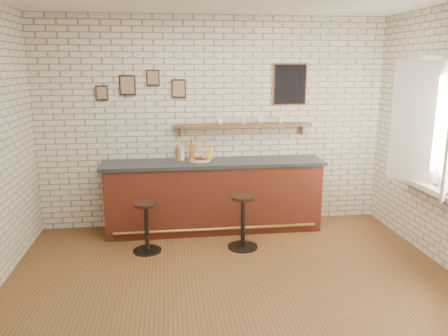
# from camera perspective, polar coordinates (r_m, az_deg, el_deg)

# --- Properties ---
(ground) EXTENTS (5.00, 5.00, 0.00)m
(ground) POSITION_cam_1_polar(r_m,az_deg,el_deg) (4.88, 1.46, -15.09)
(ground) COLOR brown
(ground) RESTS_ON ground
(bar_counter) EXTENTS (3.10, 0.65, 1.01)m
(bar_counter) POSITION_cam_1_polar(r_m,az_deg,el_deg) (6.24, -1.32, -3.61)
(bar_counter) COLOR #542116
(bar_counter) RESTS_ON ground
(sandwich_plate) EXTENTS (0.28, 0.28, 0.01)m
(sandwich_plate) POSITION_cam_1_polar(r_m,az_deg,el_deg) (6.13, -3.13, 0.98)
(sandwich_plate) COLOR white
(sandwich_plate) RESTS_ON bar_counter
(ciabatta_sandwich) EXTENTS (0.21, 0.16, 0.06)m
(ciabatta_sandwich) POSITION_cam_1_polar(r_m,az_deg,el_deg) (6.12, -3.05, 1.33)
(ciabatta_sandwich) COLOR tan
(ciabatta_sandwich) RESTS_ON sandwich_plate
(potato_chips) EXTENTS (0.26, 0.19, 0.00)m
(potato_chips) POSITION_cam_1_polar(r_m,az_deg,el_deg) (6.12, -3.33, 1.04)
(potato_chips) COLOR #C78F46
(potato_chips) RESTS_ON sandwich_plate
(bitters_bottle_brown) EXTENTS (0.07, 0.07, 0.21)m
(bitters_bottle_brown) POSITION_cam_1_polar(r_m,az_deg,el_deg) (6.19, -6.09, 1.81)
(bitters_bottle_brown) COLOR brown
(bitters_bottle_brown) RESTS_ON bar_counter
(bitters_bottle_white) EXTENTS (0.06, 0.06, 0.24)m
(bitters_bottle_white) POSITION_cam_1_polar(r_m,az_deg,el_deg) (6.19, -5.53, 1.93)
(bitters_bottle_white) COLOR white
(bitters_bottle_white) RESTS_ON bar_counter
(bitters_bottle_amber) EXTENTS (0.07, 0.07, 0.29)m
(bitters_bottle_amber) POSITION_cam_1_polar(r_m,az_deg,el_deg) (6.19, -4.26, 2.16)
(bitters_bottle_amber) COLOR #AD571C
(bitters_bottle_amber) RESTS_ON bar_counter
(condiment_bottle_yellow) EXTENTS (0.06, 0.06, 0.20)m
(condiment_bottle_yellow) POSITION_cam_1_polar(r_m,az_deg,el_deg) (6.22, -1.80, 1.90)
(condiment_bottle_yellow) COLOR yellow
(condiment_bottle_yellow) RESTS_ON bar_counter
(bar_stool_left) EXTENTS (0.36, 0.36, 0.65)m
(bar_stool_left) POSITION_cam_1_polar(r_m,az_deg,el_deg) (5.63, -10.08, -7.40)
(bar_stool_left) COLOR black
(bar_stool_left) RESTS_ON ground
(bar_stool_right) EXTENTS (0.39, 0.39, 0.70)m
(bar_stool_right) POSITION_cam_1_polar(r_m,az_deg,el_deg) (5.66, 2.50, -6.81)
(bar_stool_right) COLOR black
(bar_stool_right) RESTS_ON ground
(wall_shelf) EXTENTS (2.00, 0.18, 0.18)m
(wall_shelf) POSITION_cam_1_polar(r_m,az_deg,el_deg) (6.29, 2.46, 5.58)
(wall_shelf) COLOR brown
(wall_shelf) RESTS_ON ground
(shelf_cup_a) EXTENTS (0.15, 0.15, 0.09)m
(shelf_cup_a) POSITION_cam_1_polar(r_m,az_deg,el_deg) (6.23, -0.58, 6.16)
(shelf_cup_a) COLOR white
(shelf_cup_a) RESTS_ON wall_shelf
(shelf_cup_b) EXTENTS (0.14, 0.14, 0.09)m
(shelf_cup_b) POSITION_cam_1_polar(r_m,az_deg,el_deg) (6.28, 2.51, 6.20)
(shelf_cup_b) COLOR white
(shelf_cup_b) RESTS_ON wall_shelf
(shelf_cup_c) EXTENTS (0.13, 0.13, 0.10)m
(shelf_cup_c) POSITION_cam_1_polar(r_m,az_deg,el_deg) (6.33, 4.72, 6.23)
(shelf_cup_c) COLOR white
(shelf_cup_c) RESTS_ON wall_shelf
(shelf_cup_d) EXTENTS (0.13, 0.13, 0.09)m
(shelf_cup_d) POSITION_cam_1_polar(r_m,az_deg,el_deg) (6.40, 7.33, 6.23)
(shelf_cup_d) COLOR white
(shelf_cup_d) RESTS_ON wall_shelf
(back_wall_decor) EXTENTS (2.96, 0.02, 0.56)m
(back_wall_decor) POSITION_cam_1_polar(r_m,az_deg,el_deg) (6.29, 0.79, 10.79)
(back_wall_decor) COLOR black
(back_wall_decor) RESTS_ON ground
(window_sill) EXTENTS (0.20, 1.35, 0.06)m
(window_sill) POSITION_cam_1_polar(r_m,az_deg,el_deg) (5.66, 25.77, -2.57)
(window_sill) COLOR white
(window_sill) RESTS_ON ground
(casement_window) EXTENTS (0.40, 1.30, 1.56)m
(casement_window) POSITION_cam_1_polar(r_m,az_deg,el_deg) (5.50, 26.18, 4.96)
(casement_window) COLOR white
(casement_window) RESTS_ON ground
(book_lower) EXTENTS (0.17, 0.22, 0.02)m
(book_lower) POSITION_cam_1_polar(r_m,az_deg,el_deg) (5.44, 27.11, -2.89)
(book_lower) COLOR tan
(book_lower) RESTS_ON window_sill
(book_upper) EXTENTS (0.26, 0.28, 0.02)m
(book_upper) POSITION_cam_1_polar(r_m,az_deg,el_deg) (5.45, 27.03, -2.66)
(book_upper) COLOR tan
(book_upper) RESTS_ON book_lower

